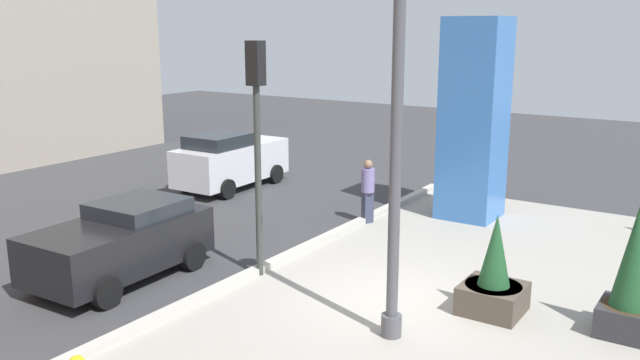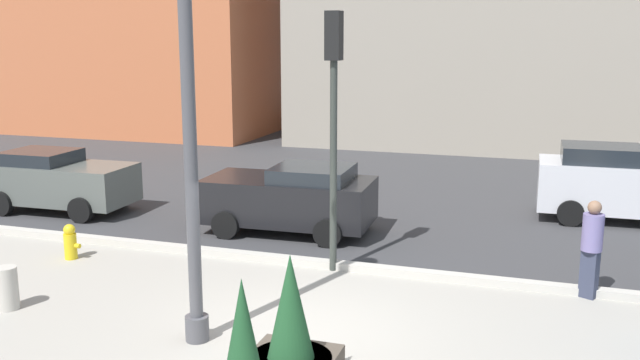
{
  "view_description": "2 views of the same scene",
  "coord_description": "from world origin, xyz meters",
  "px_view_note": "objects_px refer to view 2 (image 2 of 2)",
  "views": [
    {
      "loc": [
        -10.94,
        -5.56,
        5.28
      ],
      "look_at": [
        0.08,
        1.77,
        2.2
      ],
      "focal_mm": 37.13,
      "sensor_mm": 36.0,
      "label": 1
    },
    {
      "loc": [
        3.46,
        -9.56,
        4.58
      ],
      "look_at": [
        -0.1,
        1.34,
        2.18
      ],
      "focal_mm": 39.23,
      "sensor_mm": 36.0,
      "label": 2
    }
  ],
  "objects_px": {
    "fire_hydrant": "(70,242)",
    "car_intersection": "(623,184)",
    "concrete_bollard": "(7,288)",
    "car_curb_west": "(59,180)",
    "potted_plant_by_pillar": "(291,348)",
    "car_passing_lane": "(291,198)",
    "traffic_light_corner": "(334,101)",
    "lamp_post": "(190,134)",
    "pedestrian_by_curb": "(592,244)"
  },
  "relations": [
    {
      "from": "potted_plant_by_pillar",
      "to": "pedestrian_by_curb",
      "type": "distance_m",
      "value": 6.18
    },
    {
      "from": "lamp_post",
      "to": "traffic_light_corner",
      "type": "relative_size",
      "value": 1.3
    },
    {
      "from": "concrete_bollard",
      "to": "car_intersection",
      "type": "bearing_deg",
      "value": 42.36
    },
    {
      "from": "potted_plant_by_pillar",
      "to": "car_curb_west",
      "type": "relative_size",
      "value": 0.5
    },
    {
      "from": "lamp_post",
      "to": "concrete_bollard",
      "type": "relative_size",
      "value": 8.7
    },
    {
      "from": "car_intersection",
      "to": "potted_plant_by_pillar",
      "type": "bearing_deg",
      "value": -114.15
    },
    {
      "from": "potted_plant_by_pillar",
      "to": "car_curb_west",
      "type": "bearing_deg",
      "value": 141.97
    },
    {
      "from": "pedestrian_by_curb",
      "to": "fire_hydrant",
      "type": "bearing_deg",
      "value": -174.24
    },
    {
      "from": "car_passing_lane",
      "to": "pedestrian_by_curb",
      "type": "xyz_separation_m",
      "value": [
        6.46,
        -2.33,
        0.16
      ]
    },
    {
      "from": "car_passing_lane",
      "to": "lamp_post",
      "type": "bearing_deg",
      "value": -83.18
    },
    {
      "from": "concrete_bollard",
      "to": "pedestrian_by_curb",
      "type": "xyz_separation_m",
      "value": [
        9.37,
        3.63,
        0.61
      ]
    },
    {
      "from": "potted_plant_by_pillar",
      "to": "car_intersection",
      "type": "distance_m",
      "value": 11.73
    },
    {
      "from": "concrete_bollard",
      "to": "car_passing_lane",
      "type": "height_order",
      "value": "car_passing_lane"
    },
    {
      "from": "lamp_post",
      "to": "car_passing_lane",
      "type": "bearing_deg",
      "value": 96.82
    },
    {
      "from": "car_intersection",
      "to": "lamp_post",
      "type": "bearing_deg",
      "value": -125.15
    },
    {
      "from": "fire_hydrant",
      "to": "car_intersection",
      "type": "height_order",
      "value": "car_intersection"
    },
    {
      "from": "potted_plant_by_pillar",
      "to": "car_curb_west",
      "type": "height_order",
      "value": "potted_plant_by_pillar"
    },
    {
      "from": "traffic_light_corner",
      "to": "car_curb_west",
      "type": "xyz_separation_m",
      "value": [
        -8.26,
        2.32,
        -2.54
      ]
    },
    {
      "from": "fire_hydrant",
      "to": "car_curb_west",
      "type": "bearing_deg",
      "value": 130.81
    },
    {
      "from": "traffic_light_corner",
      "to": "car_curb_west",
      "type": "distance_m",
      "value": 8.94
    },
    {
      "from": "potted_plant_by_pillar",
      "to": "lamp_post",
      "type": "bearing_deg",
      "value": 149.9
    },
    {
      "from": "fire_hydrant",
      "to": "pedestrian_by_curb",
      "type": "distance_m",
      "value": 10.17
    },
    {
      "from": "car_passing_lane",
      "to": "potted_plant_by_pillar",
      "type": "bearing_deg",
      "value": -69.66
    },
    {
      "from": "traffic_light_corner",
      "to": "car_passing_lane",
      "type": "height_order",
      "value": "traffic_light_corner"
    },
    {
      "from": "car_curb_west",
      "to": "traffic_light_corner",
      "type": "bearing_deg",
      "value": -15.68
    },
    {
      "from": "potted_plant_by_pillar",
      "to": "pedestrian_by_curb",
      "type": "bearing_deg",
      "value": 52.07
    },
    {
      "from": "lamp_post",
      "to": "concrete_bollard",
      "type": "height_order",
      "value": "lamp_post"
    },
    {
      "from": "car_curb_west",
      "to": "car_passing_lane",
      "type": "relative_size",
      "value": 0.97
    },
    {
      "from": "traffic_light_corner",
      "to": "car_intersection",
      "type": "distance_m",
      "value": 8.52
    },
    {
      "from": "concrete_bollard",
      "to": "pedestrian_by_curb",
      "type": "bearing_deg",
      "value": 21.16
    },
    {
      "from": "lamp_post",
      "to": "car_passing_lane",
      "type": "relative_size",
      "value": 1.65
    },
    {
      "from": "car_intersection",
      "to": "car_passing_lane",
      "type": "relative_size",
      "value": 1.06
    },
    {
      "from": "traffic_light_corner",
      "to": "pedestrian_by_curb",
      "type": "distance_m",
      "value": 5.28
    },
    {
      "from": "concrete_bollard",
      "to": "traffic_light_corner",
      "type": "bearing_deg",
      "value": 37.94
    },
    {
      "from": "car_curb_west",
      "to": "pedestrian_by_curb",
      "type": "distance_m",
      "value": 13.18
    },
    {
      "from": "fire_hydrant",
      "to": "pedestrian_by_curb",
      "type": "bearing_deg",
      "value": 5.76
    },
    {
      "from": "car_intersection",
      "to": "concrete_bollard",
      "type": "bearing_deg",
      "value": -137.64
    },
    {
      "from": "concrete_bollard",
      "to": "traffic_light_corner",
      "type": "relative_size",
      "value": 0.15
    },
    {
      "from": "car_intersection",
      "to": "car_curb_west",
      "type": "xyz_separation_m",
      "value": [
        -13.98,
        -3.52,
        -0.12
      ]
    },
    {
      "from": "fire_hydrant",
      "to": "car_curb_west",
      "type": "distance_m",
      "value": 4.43
    },
    {
      "from": "traffic_light_corner",
      "to": "car_passing_lane",
      "type": "bearing_deg",
      "value": 126.71
    },
    {
      "from": "car_intersection",
      "to": "car_curb_west",
      "type": "bearing_deg",
      "value": -165.88
    },
    {
      "from": "lamp_post",
      "to": "concrete_bollard",
      "type": "xyz_separation_m",
      "value": [
        -3.63,
        0.11,
        -2.81
      ]
    },
    {
      "from": "concrete_bollard",
      "to": "traffic_light_corner",
      "type": "height_order",
      "value": "traffic_light_corner"
    },
    {
      "from": "car_curb_west",
      "to": "concrete_bollard",
      "type": "bearing_deg",
      "value": -58.75
    },
    {
      "from": "lamp_post",
      "to": "concrete_bollard",
      "type": "bearing_deg",
      "value": 178.2
    },
    {
      "from": "car_curb_west",
      "to": "pedestrian_by_curb",
      "type": "relative_size",
      "value": 2.18
    },
    {
      "from": "potted_plant_by_pillar",
      "to": "car_passing_lane",
      "type": "height_order",
      "value": "potted_plant_by_pillar"
    },
    {
      "from": "pedestrian_by_curb",
      "to": "car_passing_lane",
      "type": "bearing_deg",
      "value": 160.14
    },
    {
      "from": "car_passing_lane",
      "to": "car_curb_west",
      "type": "bearing_deg",
      "value": -179.82
    }
  ]
}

